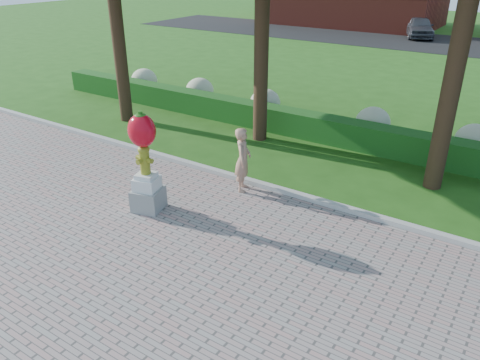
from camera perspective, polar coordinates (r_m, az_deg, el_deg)
The scene contains 8 objects.
ground at distance 9.80m, azimuth -6.00°, elevation -7.70°, with size 100.00×100.00×0.00m, color #225014.
curb at distance 11.89m, azimuth 3.11°, elevation -0.76°, with size 40.00×0.18×0.15m, color #ADADA5.
lawn_hedge at distance 15.09m, azimuth 10.97°, elevation 6.03°, with size 24.00×0.70×0.80m, color #194F16.
hydrangea_row at distance 15.75m, azimuth 14.40°, elevation 7.10°, with size 20.10×1.10×0.99m.
street at distance 35.04m, azimuth 25.27°, elevation 14.63°, with size 50.00×8.00×0.02m, color black.
hydrant_sculpture at distance 10.58m, azimuth -11.56°, elevation 2.47°, with size 0.79×0.79×2.36m.
woman at distance 11.46m, azimuth 0.36°, elevation 2.50°, with size 0.59×0.39×1.63m, color tan.
parked_car at distance 37.27m, azimuth 21.03°, elevation 17.03°, with size 1.70×4.23×1.44m, color #414248.
Camera 1 is at (5.34, -6.21, 5.39)m, focal length 35.00 mm.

